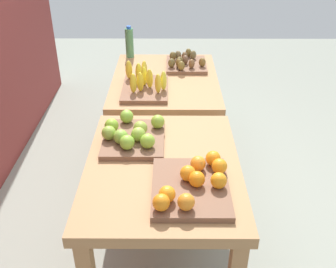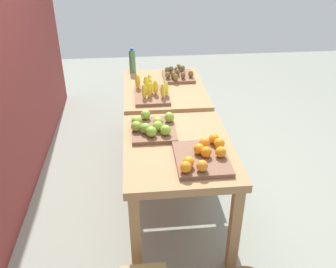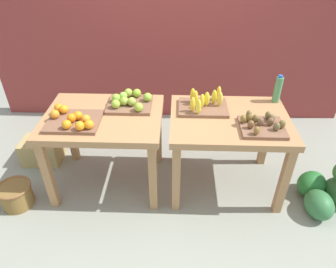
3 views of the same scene
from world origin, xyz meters
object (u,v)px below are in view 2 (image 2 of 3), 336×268
(apple_bin, at_px, (153,127))
(banana_crate, at_px, (152,92))
(display_table_right, at_px, (164,97))
(watermelon_pile, at_px, (175,102))
(display_table_left, at_px, (178,158))
(kiwi_bin, at_px, (178,75))
(orange_bin, at_px, (203,156))
(water_bottle, at_px, (132,61))

(apple_bin, height_order, banana_crate, banana_crate)
(display_table_right, distance_m, watermelon_pile, 1.08)
(display_table_left, distance_m, kiwi_bin, 1.37)
(kiwi_bin, bearing_deg, banana_crate, 146.67)
(banana_crate, distance_m, kiwi_bin, 0.55)
(display_table_left, bearing_deg, orange_bin, -146.40)
(banana_crate, height_order, water_bottle, water_bottle)
(apple_bin, height_order, water_bottle, water_bottle)
(kiwi_bin, distance_m, water_bottle, 0.53)
(banana_crate, bearing_deg, watermelon_pile, -17.36)
(water_bottle, xyz_separation_m, watermelon_pile, (0.48, -0.53, -0.73))
(display_table_right, xyz_separation_m, banana_crate, (-0.23, 0.14, 0.16))
(banana_crate, relative_size, water_bottle, 1.65)
(display_table_left, bearing_deg, watermelon_pile, -6.22)
(orange_bin, bearing_deg, display_table_right, 6.09)
(watermelon_pile, bearing_deg, kiwi_bin, 174.86)
(apple_bin, bearing_deg, orange_bin, -143.83)
(display_table_left, distance_m, display_table_right, 1.12)
(apple_bin, xyz_separation_m, kiwi_bin, (1.13, -0.33, -0.01))
(display_table_left, distance_m, watermelon_pile, 2.13)
(orange_bin, distance_m, apple_bin, 0.53)
(orange_bin, bearing_deg, water_bottle, 14.05)
(banana_crate, distance_m, water_bottle, 0.71)
(apple_bin, distance_m, watermelon_pile, 2.00)
(kiwi_bin, xyz_separation_m, water_bottle, (0.23, 0.47, 0.09))
(apple_bin, bearing_deg, watermelon_pile, -12.17)
(kiwi_bin, bearing_deg, apple_bin, 163.60)
(display_table_left, relative_size, orange_bin, 2.36)
(display_table_right, bearing_deg, kiwi_bin, -34.87)
(banana_crate, relative_size, watermelon_pile, 0.72)
(display_table_left, distance_m, water_bottle, 1.63)
(apple_bin, distance_m, water_bottle, 1.37)
(display_table_left, xyz_separation_m, water_bottle, (1.58, 0.31, 0.24))
(kiwi_bin, xyz_separation_m, watermelon_pile, (0.71, -0.06, -0.64))
(display_table_left, bearing_deg, apple_bin, 38.56)
(banana_crate, height_order, kiwi_bin, banana_crate)
(display_table_left, bearing_deg, display_table_right, 0.00)
(banana_crate, bearing_deg, kiwi_bin, -33.33)
(display_table_right, xyz_separation_m, kiwi_bin, (0.23, -0.16, 0.15))
(apple_bin, relative_size, kiwi_bin, 1.13)
(watermelon_pile, bearing_deg, water_bottle, 132.03)
(display_table_right, height_order, watermelon_pile, display_table_right)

